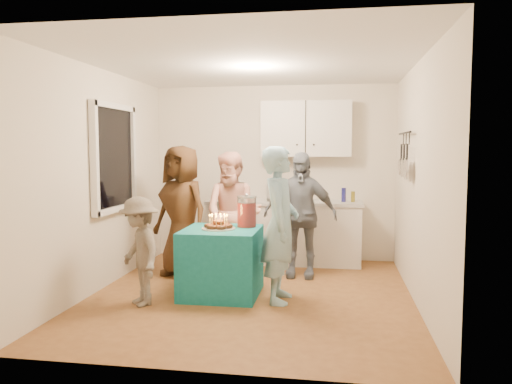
# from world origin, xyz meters

# --- Properties ---
(floor) EXTENTS (4.00, 4.00, 0.00)m
(floor) POSITION_xyz_m (0.00, 0.00, 0.00)
(floor) COLOR brown
(floor) RESTS_ON ground
(ceiling) EXTENTS (4.00, 4.00, 0.00)m
(ceiling) POSITION_xyz_m (0.00, 0.00, 2.60)
(ceiling) COLOR white
(ceiling) RESTS_ON floor
(back_wall) EXTENTS (3.60, 3.60, 0.00)m
(back_wall) POSITION_xyz_m (0.00, 2.00, 1.30)
(back_wall) COLOR silver
(back_wall) RESTS_ON floor
(left_wall) EXTENTS (4.00, 4.00, 0.00)m
(left_wall) POSITION_xyz_m (-1.80, 0.00, 1.30)
(left_wall) COLOR silver
(left_wall) RESTS_ON floor
(right_wall) EXTENTS (4.00, 4.00, 0.00)m
(right_wall) POSITION_xyz_m (1.80, 0.00, 1.30)
(right_wall) COLOR silver
(right_wall) RESTS_ON floor
(window_night) EXTENTS (0.04, 1.00, 1.20)m
(window_night) POSITION_xyz_m (-1.77, 0.30, 1.55)
(window_night) COLOR black
(window_night) RESTS_ON left_wall
(counter) EXTENTS (2.20, 0.58, 0.86)m
(counter) POSITION_xyz_m (0.20, 1.70, 0.43)
(counter) COLOR white
(counter) RESTS_ON floor
(countertop) EXTENTS (2.24, 0.62, 0.05)m
(countertop) POSITION_xyz_m (0.20, 1.70, 0.89)
(countertop) COLOR beige
(countertop) RESTS_ON counter
(upper_cabinet) EXTENTS (1.30, 0.30, 0.80)m
(upper_cabinet) POSITION_xyz_m (0.50, 1.85, 1.95)
(upper_cabinet) COLOR white
(upper_cabinet) RESTS_ON back_wall
(pot_rack) EXTENTS (0.12, 1.00, 0.60)m
(pot_rack) POSITION_xyz_m (1.72, 0.70, 1.60)
(pot_rack) COLOR black
(pot_rack) RESTS_ON right_wall
(microwave) EXTENTS (0.50, 0.34, 0.27)m
(microwave) POSITION_xyz_m (0.20, 1.70, 1.05)
(microwave) COLOR white
(microwave) RESTS_ON countertop
(party_table) EXTENTS (0.85, 0.85, 0.76)m
(party_table) POSITION_xyz_m (-0.34, -0.04, 0.38)
(party_table) COLOR #127179
(party_table) RESTS_ON floor
(donut_cake) EXTENTS (0.38, 0.38, 0.18)m
(donut_cake) POSITION_xyz_m (-0.36, -0.06, 0.85)
(donut_cake) COLOR #381C0C
(donut_cake) RESTS_ON party_table
(punch_jar) EXTENTS (0.22, 0.22, 0.34)m
(punch_jar) POSITION_xyz_m (-0.08, 0.15, 0.93)
(punch_jar) COLOR red
(punch_jar) RESTS_ON party_table
(man_birthday) EXTENTS (0.41, 0.62, 1.69)m
(man_birthday) POSITION_xyz_m (0.35, -0.16, 0.85)
(man_birthday) COLOR #96C5DA
(man_birthday) RESTS_ON floor
(woman_back_left) EXTENTS (0.99, 0.87, 1.70)m
(woman_back_left) POSITION_xyz_m (-1.04, 0.74, 0.85)
(woman_back_left) COLOR brown
(woman_back_left) RESTS_ON floor
(woman_back_center) EXTENTS (0.84, 0.69, 1.62)m
(woman_back_center) POSITION_xyz_m (-0.39, 0.87, 0.81)
(woman_back_center) COLOR #F38D7E
(woman_back_center) RESTS_ON floor
(woman_back_right) EXTENTS (0.97, 0.44, 1.62)m
(woman_back_right) POSITION_xyz_m (0.48, 0.92, 0.81)
(woman_back_right) COLOR black
(woman_back_right) RESTS_ON floor
(child_near_left) EXTENTS (0.82, 0.85, 1.16)m
(child_near_left) POSITION_xyz_m (-1.11, -0.54, 0.58)
(child_near_left) COLOR #5D544A
(child_near_left) RESTS_ON floor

